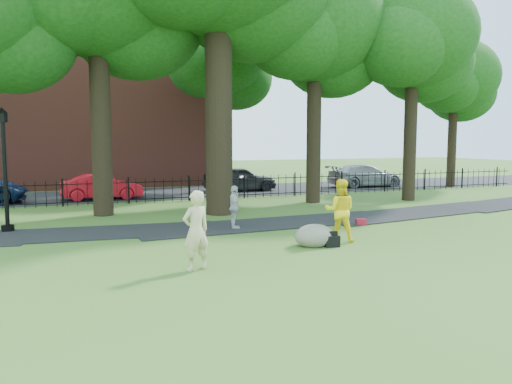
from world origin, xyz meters
name	(u,v)px	position (x,y,z in m)	size (l,w,h in m)	color
ground	(295,247)	(0.00, 0.00, 0.00)	(120.00, 120.00, 0.00)	#3A6122
footpath	(272,224)	(1.00, 3.90, 0.00)	(36.00, 2.60, 0.03)	black
street	(172,193)	(0.00, 16.00, 0.00)	(80.00, 7.00, 0.02)	black
iron_fence	(189,189)	(0.00, 12.00, 0.60)	(44.00, 0.04, 1.20)	black
brick_building	(87,98)	(-4.00, 24.00, 6.00)	(18.00, 8.00, 12.00)	brown
tree_row	(219,21)	(0.52, 8.40, 8.15)	(26.82, 7.96, 12.42)	black
woman	(196,230)	(-3.30, -1.39, 0.95)	(0.69, 0.45, 1.89)	beige
man	(340,210)	(1.63, 0.25, 0.95)	(0.92, 0.72, 1.90)	yellow
pedestrian	(234,207)	(-0.62, 3.42, 0.76)	(0.89, 0.37, 1.51)	#B9BABF
boulder	(314,234)	(0.60, -0.05, 0.35)	(1.19, 0.90, 0.70)	slate
lamppost	(5,172)	(-7.84, 5.80, 2.03)	(0.41, 0.41, 4.13)	black
backpack	(332,241)	(1.00, -0.35, 0.16)	(0.43, 0.27, 0.33)	black
red_bag	(361,222)	(3.87, 2.42, 0.12)	(0.36, 0.22, 0.24)	maroon
red_sedan	(102,187)	(-4.04, 14.20, 0.67)	(1.42, 4.08, 1.34)	red
grey_car	(240,179)	(4.06, 15.50, 0.75)	(1.76, 4.38, 1.49)	black
silver_car	(365,176)	(12.67, 15.03, 0.74)	(2.06, 5.07, 1.47)	gray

